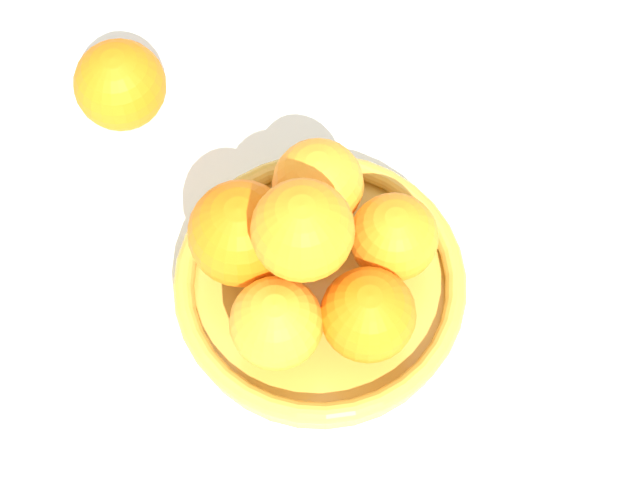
% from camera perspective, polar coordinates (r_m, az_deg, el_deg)
% --- Properties ---
extents(ground_plane, '(4.00, 4.00, 0.00)m').
position_cam_1_polar(ground_plane, '(0.87, 0.00, -2.97)').
color(ground_plane, silver).
extents(fruit_bowl, '(0.23, 0.23, 0.04)m').
position_cam_1_polar(fruit_bowl, '(0.85, 0.00, -2.49)').
color(fruit_bowl, gold).
rests_on(fruit_bowl, ground_plane).
extents(orange_pile, '(0.19, 0.19, 0.13)m').
position_cam_1_polar(orange_pile, '(0.79, -0.59, -0.55)').
color(orange_pile, orange).
rests_on(orange_pile, fruit_bowl).
extents(stray_orange, '(0.08, 0.08, 0.08)m').
position_cam_1_polar(stray_orange, '(0.94, -10.61, 8.13)').
color(stray_orange, orange).
rests_on(stray_orange, ground_plane).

